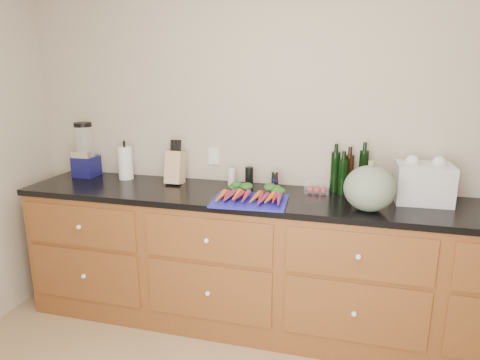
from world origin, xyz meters
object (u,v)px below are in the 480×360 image
(paper_towel, at_px, (125,163))
(cutting_board, at_px, (250,201))
(carrots, at_px, (251,195))
(knife_block, at_px, (175,167))
(tomato_box, at_px, (317,187))
(squash, at_px, (370,188))
(blender_appliance, at_px, (85,153))

(paper_towel, bearing_deg, cutting_board, -17.19)
(carrots, relative_size, knife_block, 1.73)
(cutting_board, relative_size, tomato_box, 2.84)
(knife_block, bearing_deg, squash, -11.93)
(blender_appliance, bearing_deg, cutting_board, -13.05)
(carrots, relative_size, squash, 1.37)
(blender_appliance, bearing_deg, tomato_box, 0.40)
(knife_block, bearing_deg, blender_appliance, 178.63)
(blender_appliance, height_order, knife_block, blender_appliance)
(carrots, distance_m, squash, 0.71)
(cutting_board, distance_m, tomato_box, 0.51)
(blender_appliance, relative_size, paper_towel, 1.69)
(paper_towel, bearing_deg, knife_block, -2.80)
(paper_towel, distance_m, knife_block, 0.41)
(cutting_board, xyz_separation_m, squash, (0.70, 0.02, 0.13))
(carrots, relative_size, paper_towel, 1.67)
(cutting_board, height_order, paper_towel, paper_towel)
(squash, distance_m, blender_appliance, 2.10)
(cutting_board, relative_size, carrots, 1.13)
(cutting_board, bearing_deg, carrots, 90.00)
(blender_appliance, bearing_deg, knife_block, -1.37)
(cutting_board, relative_size, blender_appliance, 1.11)
(cutting_board, distance_m, paper_towel, 1.09)
(carrots, xyz_separation_m, tomato_box, (0.38, 0.29, 0.00))
(carrots, height_order, blender_appliance, blender_appliance)
(cutting_board, relative_size, squash, 1.55)
(cutting_board, bearing_deg, paper_towel, 162.81)
(tomato_box, bearing_deg, squash, -44.01)
(squash, distance_m, tomato_box, 0.46)
(cutting_board, xyz_separation_m, blender_appliance, (-1.37, 0.32, 0.17))
(tomato_box, bearing_deg, paper_towel, -179.60)
(blender_appliance, relative_size, knife_block, 1.76)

